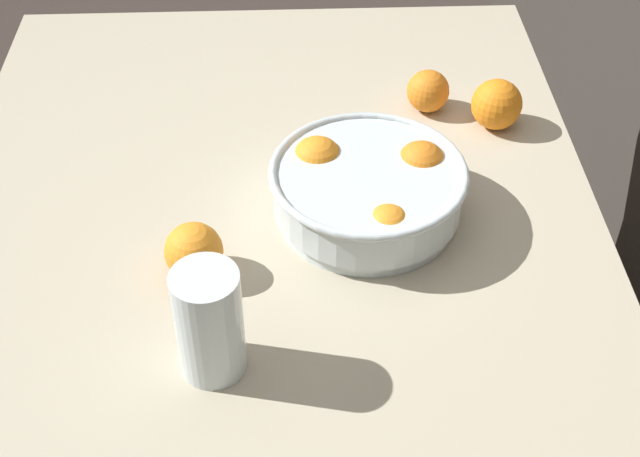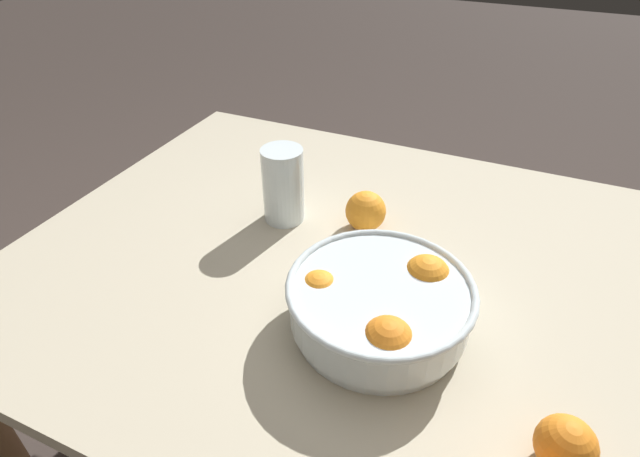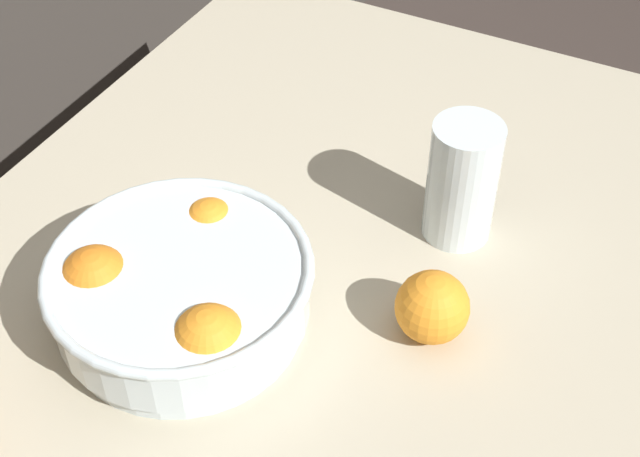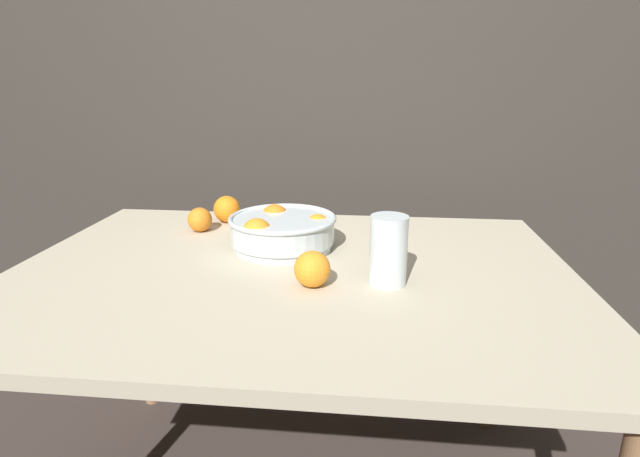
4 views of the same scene
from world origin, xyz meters
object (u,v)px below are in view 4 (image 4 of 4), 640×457
object	(u,v)px
orange_loose_near_bowl	(227,209)
orange_loose_front	(200,220)
orange_loose_aside	(312,269)
fruit_bowl	(282,230)
juice_glass	(388,253)

from	to	relation	value
orange_loose_near_bowl	orange_loose_front	world-z (taller)	orange_loose_near_bowl
orange_loose_front	orange_loose_aside	world-z (taller)	orange_loose_aside
fruit_bowl	juice_glass	distance (m)	0.34
juice_glass	orange_loose_aside	size ratio (longest dim) A/B	1.94
fruit_bowl	orange_loose_near_bowl	xyz separation A→B (m)	(-0.21, 0.22, -0.01)
orange_loose_front	orange_loose_aside	size ratio (longest dim) A/B	0.89
orange_loose_near_bowl	orange_loose_aside	xyz separation A→B (m)	(0.32, -0.46, -0.00)
fruit_bowl	orange_loose_aside	world-z (taller)	fruit_bowl
fruit_bowl	orange_loose_front	world-z (taller)	fruit_bowl
orange_loose_near_bowl	orange_loose_front	bearing A→B (deg)	-116.27
juice_glass	orange_loose_front	size ratio (longest dim) A/B	2.16
fruit_bowl	orange_loose_aside	bearing A→B (deg)	-65.89
orange_loose_front	orange_loose_near_bowl	bearing A→B (deg)	63.73
orange_loose_near_bowl	orange_loose_aside	size ratio (longest dim) A/B	1.04
orange_loose_aside	orange_loose_front	bearing A→B (deg)	135.85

